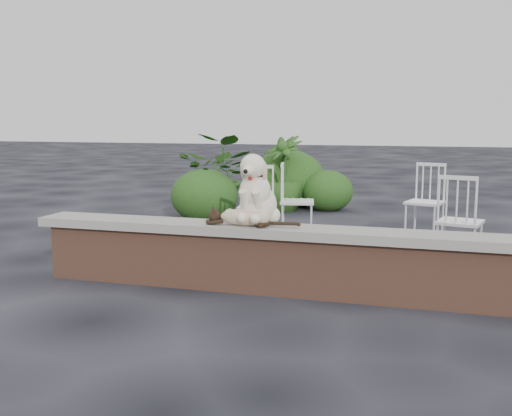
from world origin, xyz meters
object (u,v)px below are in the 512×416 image
(cat, at_px, (244,216))
(chair_b, at_px, (425,201))
(dog, at_px, (258,188))
(chair_a, at_px, (256,205))
(chair_e, at_px, (297,200))
(chair_c, at_px, (460,220))
(potted_plant_b, at_px, (282,174))
(potted_plant_a, at_px, (220,175))

(cat, distance_m, chair_b, 3.26)
(dog, bearing_deg, chair_a, 111.17)
(chair_e, relative_size, chair_b, 1.00)
(chair_e, bearing_deg, chair_a, 136.00)
(chair_c, distance_m, potted_plant_b, 4.04)
(dog, distance_m, chair_a, 1.91)
(dog, bearing_deg, chair_c, 42.08)
(cat, relative_size, chair_b, 1.03)
(chair_c, relative_size, chair_b, 1.00)
(potted_plant_b, bearing_deg, cat, -80.07)
(dog, relative_size, chair_b, 0.67)
(chair_b, xyz_separation_m, potted_plant_b, (-2.27, 1.66, 0.14))
(cat, distance_m, chair_e, 2.52)
(dog, height_order, chair_b, dog)
(dog, height_order, potted_plant_a, potted_plant_a)
(potted_plant_b, bearing_deg, chair_c, -49.31)
(chair_b, bearing_deg, chair_a, -136.09)
(chair_b, height_order, potted_plant_b, potted_plant_b)
(dog, height_order, chair_e, dog)
(cat, height_order, potted_plant_b, potted_plant_b)
(chair_c, xyz_separation_m, potted_plant_b, (-2.63, 3.06, 0.14))
(dog, distance_m, potted_plant_b, 4.51)
(chair_e, bearing_deg, chair_b, -87.76)
(chair_c, xyz_separation_m, chair_a, (-2.29, 0.42, 0.00))
(potted_plant_a, bearing_deg, chair_e, -38.95)
(chair_c, xyz_separation_m, chair_b, (-0.36, 1.39, 0.00))
(chair_c, bearing_deg, cat, 53.47)
(potted_plant_a, bearing_deg, potted_plant_b, 48.46)
(dog, xyz_separation_m, chair_c, (1.75, 1.36, -0.42))
(chair_b, distance_m, potted_plant_b, 2.82)
(potted_plant_a, bearing_deg, chair_b, -14.81)
(chair_a, xyz_separation_m, potted_plant_b, (-0.34, 2.64, 0.14))
(chair_b, height_order, potted_plant_a, potted_plant_a)
(chair_a, height_order, potted_plant_b, potted_plant_b)
(dog, xyz_separation_m, chair_e, (-0.17, 2.36, -0.42))
(cat, xyz_separation_m, potted_plant_b, (-0.80, 4.57, -0.05))
(dog, bearing_deg, potted_plant_b, 105.53)
(chair_e, xyz_separation_m, chair_c, (1.92, -1.01, 0.00))
(chair_e, height_order, chair_c, same)
(dog, distance_m, chair_b, 3.11)
(chair_b, bearing_deg, cat, -99.64)
(chair_a, bearing_deg, cat, -86.06)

